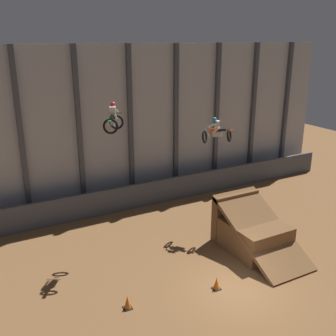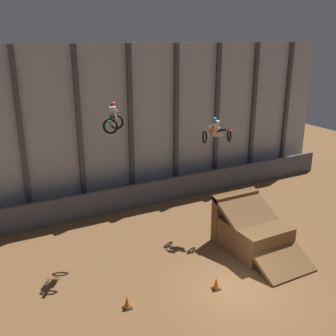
# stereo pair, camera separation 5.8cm
# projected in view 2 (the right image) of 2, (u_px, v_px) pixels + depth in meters

# --- Properties ---
(ground_plane) EXTENTS (60.00, 60.00, 0.00)m
(ground_plane) POSITION_uv_depth(u_px,v_px,m) (237.00, 290.00, 17.39)
(ground_plane) COLOR brown
(arena_back_wall) EXTENTS (32.00, 0.40, 10.34)m
(arena_back_wall) POSITION_uv_depth(u_px,v_px,m) (130.00, 126.00, 25.58)
(arena_back_wall) COLOR #A3A8B2
(arena_back_wall) RESTS_ON ground_plane
(lower_barrier) EXTENTS (31.36, 0.20, 1.62)m
(lower_barrier) POSITION_uv_depth(u_px,v_px,m) (140.00, 195.00, 25.80)
(lower_barrier) COLOR #474C56
(lower_barrier) RESTS_ON ground_plane
(dirt_ramp) EXTENTS (2.81, 5.05, 2.77)m
(dirt_ramp) POSITION_uv_depth(u_px,v_px,m) (250.00, 231.00, 20.76)
(dirt_ramp) COLOR brown
(dirt_ramp) RESTS_ON ground_plane
(rider_bike_left_air) EXTENTS (1.45, 1.70, 1.49)m
(rider_bike_left_air) POSITION_uv_depth(u_px,v_px,m) (113.00, 119.00, 18.79)
(rider_bike_left_air) COLOR black
(rider_bike_right_air) EXTENTS (1.59, 1.70, 1.55)m
(rider_bike_right_air) POSITION_uv_depth(u_px,v_px,m) (217.00, 132.00, 21.64)
(rider_bike_right_air) COLOR black
(traffic_cone_near_ramp) EXTENTS (0.36, 0.36, 0.58)m
(traffic_cone_near_ramp) POSITION_uv_depth(u_px,v_px,m) (216.00, 284.00, 17.40)
(traffic_cone_near_ramp) COLOR black
(traffic_cone_near_ramp) RESTS_ON ground_plane
(traffic_cone_arena_edge) EXTENTS (0.36, 0.36, 0.58)m
(traffic_cone_arena_edge) POSITION_uv_depth(u_px,v_px,m) (127.00, 302.00, 16.16)
(traffic_cone_arena_edge) COLOR black
(traffic_cone_arena_edge) RESTS_ON ground_plane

